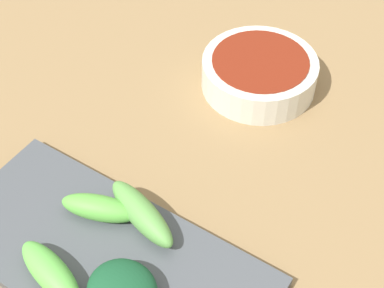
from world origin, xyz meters
name	(u,v)px	position (x,y,z in m)	size (l,w,h in m)	color
tabletop	(201,186)	(0.00, 0.00, 0.01)	(2.10, 2.10, 0.02)	olive
sauce_bowl	(259,72)	(-0.17, -0.02, 0.04)	(0.14, 0.14, 0.04)	silver
serving_plate	(106,258)	(0.13, -0.02, 0.03)	(0.15, 0.32, 0.01)	#494E54
broccoli_stalk_0	(50,272)	(0.18, -0.05, 0.05)	(0.03, 0.08, 0.03)	#5FBB4A
broccoli_stalk_1	(99,208)	(0.10, -0.06, 0.04)	(0.03, 0.08, 0.02)	#5CB243
broccoli_stalk_2	(142,213)	(0.08, -0.02, 0.05)	(0.03, 0.10, 0.03)	#5E9F4A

